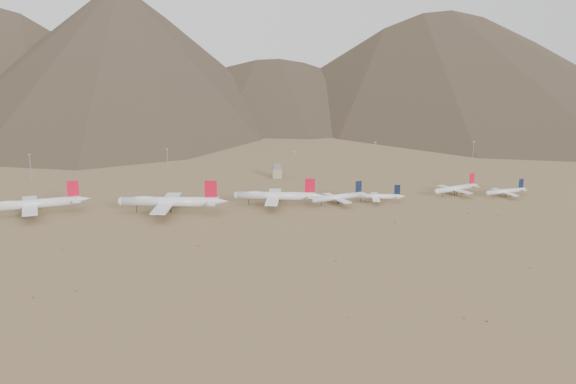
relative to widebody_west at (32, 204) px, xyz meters
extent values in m
plane|color=#99774F|center=(149.76, -29.21, -7.30)|extent=(3000.00, 3000.00, 0.00)
cylinder|color=silver|center=(-0.30, -0.07, -0.08)|extent=(59.23, 19.22, 6.13)
cone|color=silver|center=(32.11, 7.35, 0.38)|extent=(11.65, 7.76, 5.52)
cube|color=silver|center=(-1.45, -0.33, -1.00)|extent=(21.40, 55.16, 0.77)
cube|color=silver|center=(27.48, 6.29, 0.54)|extent=(9.82, 21.35, 0.37)
cube|color=red|center=(26.32, 6.02, 8.43)|extent=(7.65, 2.26, 10.88)
cylinder|color=black|center=(0.52, 1.69, -5.22)|extent=(0.49, 0.49, 4.16)
cylinder|color=black|center=(1.20, -1.30, -5.22)|extent=(0.49, 0.49, 4.16)
ellipsoid|color=silver|center=(-15.34, -3.51, 1.61)|extent=(19.54, 8.72, 3.68)
cylinder|color=slate|center=(-3.88, 10.28, -2.52)|extent=(6.40, 4.01, 2.76)
cylinder|color=slate|center=(0.97, -10.94, -2.52)|extent=(6.40, 4.01, 2.76)
cylinder|color=slate|center=(-6.07, 19.82, -2.52)|extent=(6.40, 4.01, 2.76)
cylinder|color=slate|center=(3.16, -20.49, -2.52)|extent=(6.40, 4.01, 2.76)
cylinder|color=silver|center=(91.19, -9.74, 0.42)|extent=(63.65, 17.41, 6.56)
sphere|color=silver|center=(59.93, -4.27, 0.42)|extent=(6.43, 6.43, 6.43)
cone|color=silver|center=(126.20, -15.88, 0.91)|extent=(12.27, 7.79, 5.90)
cube|color=silver|center=(89.94, -9.53, -0.56)|extent=(20.04, 59.06, 0.82)
cube|color=silver|center=(121.20, -15.00, 1.08)|extent=(9.44, 22.76, 0.39)
cube|color=red|center=(119.95, -14.78, 9.52)|extent=(8.23, 2.01, 11.64)
cylinder|color=black|center=(69.31, -5.91, -5.08)|extent=(0.42, 0.42, 4.44)
cylinder|color=black|center=(92.72, -8.35, -5.08)|extent=(0.53, 0.53, 4.44)
cylinder|color=black|center=(92.16, -11.58, -5.08)|extent=(0.53, 0.53, 4.44)
ellipsoid|color=silver|center=(74.93, -6.90, 2.23)|extent=(20.86, 8.35, 3.94)
cylinder|color=slate|center=(91.95, 1.94, -2.18)|extent=(6.76, 4.00, 2.95)
cylinder|color=slate|center=(87.93, -20.99, -2.18)|extent=(6.76, 4.00, 2.95)
cylinder|color=slate|center=(93.76, 12.25, -2.18)|extent=(6.76, 4.00, 2.95)
cylinder|color=slate|center=(86.12, -31.30, -2.18)|extent=(6.76, 4.00, 2.95)
cylinder|color=silver|center=(165.90, 0.22, -0.68)|extent=(54.43, 16.21, 5.62)
sphere|color=silver|center=(139.24, 5.57, -0.68)|extent=(5.51, 5.51, 5.51)
cone|color=silver|center=(195.77, -5.77, -0.26)|extent=(10.59, 6.89, 5.06)
cube|color=silver|center=(164.84, 0.44, -1.53)|extent=(18.34, 50.59, 0.70)
cube|color=silver|center=(191.50, -4.91, -0.12)|extent=(8.53, 19.54, 0.34)
cube|color=red|center=(190.43, -4.70, 7.11)|extent=(7.03, 1.89, 9.97)
cylinder|color=black|center=(147.24, 3.97, -5.40)|extent=(0.36, 0.36, 3.81)
cylinder|color=black|center=(167.25, 1.39, -5.40)|extent=(0.45, 0.45, 3.81)
cylinder|color=black|center=(166.69, -1.37, -5.40)|extent=(0.45, 0.45, 3.81)
ellipsoid|color=silver|center=(152.04, 3.01, 0.86)|extent=(17.89, 7.56, 3.37)
cylinder|color=slate|center=(166.80, 10.21, -2.92)|extent=(5.83, 3.55, 2.53)
cylinder|color=slate|center=(162.88, -9.34, -2.92)|extent=(5.83, 3.55, 2.53)
cylinder|color=slate|center=(168.56, 19.01, -2.92)|extent=(5.83, 3.55, 2.53)
cylinder|color=slate|center=(161.11, -18.14, -2.92)|extent=(5.83, 3.55, 2.53)
cylinder|color=silver|center=(210.96, -3.87, -2.39)|extent=(37.71, 15.04, 4.14)
sphere|color=silver|center=(192.70, -9.41, -2.39)|extent=(4.06, 4.06, 4.06)
cone|color=silver|center=(231.41, 2.33, -2.08)|extent=(7.65, 5.56, 3.73)
cube|color=silver|center=(210.23, -4.09, -3.02)|extent=(15.34, 33.07, 0.52)
cube|color=silver|center=(228.48, 1.44, -1.98)|extent=(6.89, 12.89, 0.25)
cube|color=black|center=(227.75, 1.22, 3.77)|extent=(4.85, 1.80, 8.18)
cylinder|color=black|center=(198.18, -7.75, -5.88)|extent=(0.44, 0.44, 2.83)
cylinder|color=black|center=(211.39, -2.66, -5.88)|extent=(0.55, 0.55, 2.83)
cylinder|color=black|center=(211.99, -4.64, -5.88)|extent=(0.55, 0.55, 2.83)
cylinder|color=slate|center=(207.57, 4.67, -4.04)|extent=(4.19, 2.89, 1.86)
cylinder|color=slate|center=(212.89, -12.86, -4.04)|extent=(4.19, 2.89, 1.86)
cylinder|color=silver|center=(240.13, -2.80, -3.11)|extent=(32.57, 10.57, 3.54)
sphere|color=silver|center=(224.24, 0.76, -3.11)|extent=(3.47, 3.47, 3.47)
cone|color=silver|center=(257.94, -6.79, -2.85)|extent=(6.42, 4.39, 3.18)
cube|color=silver|center=(239.50, -2.66, -3.64)|extent=(11.19, 28.39, 0.44)
cube|color=silver|center=(255.39, -6.22, -2.76)|extent=(5.18, 11.00, 0.21)
cube|color=black|center=(254.76, -6.07, 2.15)|extent=(4.20, 1.24, 6.98)
cylinder|color=black|center=(229.00, -0.31, -6.09)|extent=(0.37, 0.37, 2.42)
cylinder|color=black|center=(240.96, -2.08, -6.09)|extent=(0.47, 0.47, 2.42)
cylinder|color=black|center=(240.57, -3.81, -6.09)|extent=(0.47, 0.47, 2.42)
cylinder|color=slate|center=(241.20, 4.97, -4.52)|extent=(3.53, 2.27, 1.59)
cylinder|color=slate|center=(237.79, -10.29, -4.52)|extent=(3.53, 2.27, 1.59)
cylinder|color=silver|center=(306.11, 9.53, -2.45)|extent=(36.56, 17.73, 4.10)
sphere|color=silver|center=(288.58, 2.56, -2.45)|extent=(4.01, 4.01, 4.01)
cone|color=silver|center=(325.73, 17.33, -2.14)|extent=(7.67, 5.93, 3.69)
cube|color=silver|center=(305.40, 9.25, -3.06)|extent=(17.55, 32.27, 0.51)
cube|color=silver|center=(322.93, 16.21, -2.04)|extent=(7.69, 12.67, 0.25)
cube|color=red|center=(322.23, 15.93, 3.64)|extent=(4.69, 2.15, 8.08)
cylinder|color=black|center=(293.84, 4.65, -5.90)|extent=(0.43, 0.43, 2.80)
cylinder|color=black|center=(306.43, 10.76, -5.90)|extent=(0.54, 0.54, 2.80)
cylinder|color=black|center=(307.18, 8.85, -5.90)|extent=(0.54, 0.54, 2.80)
cylinder|color=slate|center=(302.06, 17.66, -4.08)|extent=(4.19, 3.11, 1.84)
cylinder|color=slate|center=(308.75, 0.84, -4.08)|extent=(4.19, 3.11, 1.84)
cylinder|color=silver|center=(341.03, -1.86, -3.27)|extent=(31.37, 9.90, 3.40)
sphere|color=silver|center=(325.70, -5.14, -3.27)|extent=(3.34, 3.34, 3.34)
cone|color=silver|center=(358.19, 1.82, -3.01)|extent=(6.16, 4.18, 3.06)
cube|color=silver|center=(340.41, -1.99, -3.78)|extent=(10.54, 27.33, 0.43)
cube|color=silver|center=(355.74, 1.30, -2.93)|extent=(4.90, 10.58, 0.20)
cube|color=black|center=(355.13, 1.17, 1.79)|extent=(4.05, 1.15, 6.72)
cylinder|color=black|center=(330.30, -4.16, -6.14)|extent=(0.36, 0.36, 2.33)
cylinder|color=black|center=(341.46, -0.89, -6.14)|extent=(0.45, 0.45, 2.33)
cylinder|color=black|center=(341.82, -2.56, -6.14)|extent=(0.45, 0.45, 2.33)
cylinder|color=slate|center=(338.83, 5.37, -4.62)|extent=(3.39, 2.15, 1.53)
cylinder|color=slate|center=(341.99, -9.35, -4.62)|extent=(3.39, 2.15, 1.53)
cube|color=gray|center=(179.76, 90.79, -3.30)|extent=(8.00, 8.00, 8.00)
cube|color=slate|center=(179.76, 90.79, 2.70)|extent=(6.00, 6.00, 4.00)
cylinder|color=gray|center=(-21.22, 94.38, 5.20)|extent=(0.50, 0.50, 25.00)
cube|color=gray|center=(-21.22, 94.38, 18.00)|extent=(2.00, 0.60, 0.80)
cylinder|color=gray|center=(87.91, 103.53, 5.20)|extent=(0.50, 0.50, 25.00)
cube|color=gray|center=(87.91, 103.53, 18.00)|extent=(2.00, 0.60, 0.80)
cylinder|color=gray|center=(192.60, 73.72, 5.20)|extent=(0.50, 0.50, 25.00)
cube|color=gray|center=(192.60, 73.72, 18.00)|extent=(2.00, 0.60, 0.80)
cylinder|color=gray|center=(272.49, 111.91, 5.20)|extent=(0.50, 0.50, 25.00)
cube|color=gray|center=(272.49, 111.91, 18.00)|extent=(2.00, 0.60, 0.80)
cylinder|color=gray|center=(361.43, 100.43, 5.20)|extent=(0.50, 0.50, 25.00)
cube|color=gray|center=(361.43, 100.43, 18.00)|extent=(2.00, 0.60, 0.80)
ellipsoid|color=brown|center=(278.95, -150.54, -6.99)|extent=(0.75, 0.75, 0.62)
ellipsoid|color=brown|center=(33.30, -151.69, -6.92)|extent=(0.95, 0.95, 0.76)
ellipsoid|color=brown|center=(236.45, -57.90, -6.96)|extent=(0.97, 0.97, 0.68)
ellipsoid|color=brown|center=(51.42, -146.64, -6.99)|extent=(0.79, 0.79, 0.63)
ellipsoid|color=brown|center=(50.80, -75.83, -7.07)|extent=(0.56, 0.56, 0.45)
ellipsoid|color=brown|center=(85.78, -172.64, -7.13)|extent=(0.52, 0.52, 0.33)
ellipsoid|color=brown|center=(227.86, -207.62, -6.89)|extent=(0.94, 0.94, 0.81)
ellipsoid|color=brown|center=(310.99, -52.15, -7.01)|extent=(0.73, 0.73, 0.58)
ellipsoid|color=brown|center=(181.92, -124.43, -7.00)|extent=(0.95, 0.95, 0.59)
ellipsoid|color=brown|center=(219.68, -203.11, -7.02)|extent=(0.89, 0.89, 0.56)
ellipsoid|color=brown|center=(308.63, -52.43, -7.08)|extent=(0.88, 0.88, 0.44)
ellipsoid|color=brown|center=(292.72, -44.72, -6.96)|extent=(0.89, 0.89, 0.68)
ellipsoid|color=brown|center=(33.79, -81.56, -7.02)|extent=(0.78, 0.78, 0.57)
ellipsoid|color=brown|center=(171.18, -195.16, -7.07)|extent=(0.60, 0.60, 0.46)
ellipsoid|color=brown|center=(109.78, -87.67, -6.85)|extent=(1.04, 1.04, 0.91)
camera|label=1|loc=(106.58, -441.08, 108.27)|focal=40.00mm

